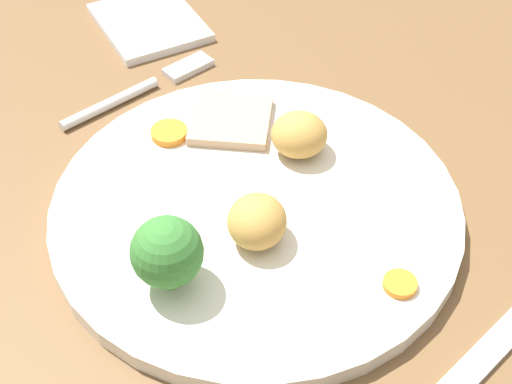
{
  "coord_description": "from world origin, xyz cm",
  "views": [
    {
      "loc": [
        30.15,
        -20.52,
        42.73
      ],
      "look_at": [
        1.02,
        2.08,
        6.0
      ],
      "focal_mm": 51.31,
      "sensor_mm": 36.0,
      "label": 1
    }
  ],
  "objects_px": {
    "meat_slice_main": "(231,120)",
    "carrot_coin_front": "(169,133)",
    "roast_potato_left": "(253,223)",
    "roast_potato_right": "(299,135)",
    "carrot_coin_back": "(400,284)",
    "broccoli_floret": "(167,253)",
    "dinner_plate": "(256,209)",
    "fork": "(144,88)",
    "folded_napkin": "(149,23)"
  },
  "relations": [
    {
      "from": "roast_potato_right",
      "to": "carrot_coin_front",
      "type": "bearing_deg",
      "value": -137.79
    },
    {
      "from": "carrot_coin_back",
      "to": "fork",
      "type": "relative_size",
      "value": 0.15
    },
    {
      "from": "roast_potato_left",
      "to": "roast_potato_right",
      "type": "xyz_separation_m",
      "value": [
        -0.05,
        0.08,
        -0.0
      ]
    },
    {
      "from": "meat_slice_main",
      "to": "carrot_coin_back",
      "type": "bearing_deg",
      "value": -3.31
    },
    {
      "from": "meat_slice_main",
      "to": "carrot_coin_front",
      "type": "distance_m",
      "value": 0.05
    },
    {
      "from": "roast_potato_left",
      "to": "folded_napkin",
      "type": "relative_size",
      "value": 0.4
    },
    {
      "from": "broccoli_floret",
      "to": "dinner_plate",
      "type": "bearing_deg",
      "value": 104.79
    },
    {
      "from": "carrot_coin_front",
      "to": "carrot_coin_back",
      "type": "distance_m",
      "value": 0.22
    },
    {
      "from": "carrot_coin_front",
      "to": "roast_potato_left",
      "type": "bearing_deg",
      "value": -6.52
    },
    {
      "from": "fork",
      "to": "folded_napkin",
      "type": "distance_m",
      "value": 0.11
    },
    {
      "from": "dinner_plate",
      "to": "broccoli_floret",
      "type": "bearing_deg",
      "value": -75.21
    },
    {
      "from": "roast_potato_right",
      "to": "carrot_coin_back",
      "type": "distance_m",
      "value": 0.15
    },
    {
      "from": "roast_potato_left",
      "to": "folded_napkin",
      "type": "bearing_deg",
      "value": 161.57
    },
    {
      "from": "meat_slice_main",
      "to": "roast_potato_right",
      "type": "height_order",
      "value": "roast_potato_right"
    },
    {
      "from": "roast_potato_right",
      "to": "fork",
      "type": "height_order",
      "value": "roast_potato_right"
    },
    {
      "from": "carrot_coin_back",
      "to": "fork",
      "type": "distance_m",
      "value": 0.3
    },
    {
      "from": "meat_slice_main",
      "to": "carrot_coin_front",
      "type": "xyz_separation_m",
      "value": [
        -0.02,
        -0.05,
        -0.0
      ]
    },
    {
      "from": "meat_slice_main",
      "to": "carrot_coin_front",
      "type": "bearing_deg",
      "value": -110.57
    },
    {
      "from": "meat_slice_main",
      "to": "broccoli_floret",
      "type": "xyz_separation_m",
      "value": [
        0.11,
        -0.13,
        0.02
      ]
    },
    {
      "from": "meat_slice_main",
      "to": "fork",
      "type": "bearing_deg",
      "value": -166.24
    },
    {
      "from": "roast_potato_left",
      "to": "broccoli_floret",
      "type": "bearing_deg",
      "value": -94.01
    },
    {
      "from": "fork",
      "to": "meat_slice_main",
      "type": "bearing_deg",
      "value": -79.55
    },
    {
      "from": "carrot_coin_front",
      "to": "fork",
      "type": "distance_m",
      "value": 0.08
    },
    {
      "from": "carrot_coin_front",
      "to": "broccoli_floret",
      "type": "height_order",
      "value": "broccoli_floret"
    },
    {
      "from": "dinner_plate",
      "to": "folded_napkin",
      "type": "height_order",
      "value": "dinner_plate"
    },
    {
      "from": "dinner_plate",
      "to": "roast_potato_left",
      "type": "relative_size",
      "value": 6.79
    },
    {
      "from": "meat_slice_main",
      "to": "broccoli_floret",
      "type": "bearing_deg",
      "value": -50.2
    },
    {
      "from": "meat_slice_main",
      "to": "fork",
      "type": "distance_m",
      "value": 0.1
    },
    {
      "from": "meat_slice_main",
      "to": "folded_napkin",
      "type": "bearing_deg",
      "value": 168.99
    },
    {
      "from": "carrot_coin_back",
      "to": "broccoli_floret",
      "type": "distance_m",
      "value": 0.15
    },
    {
      "from": "fork",
      "to": "folded_napkin",
      "type": "xyz_separation_m",
      "value": [
        -0.09,
        0.06,
        0.0
      ]
    },
    {
      "from": "dinner_plate",
      "to": "broccoli_floret",
      "type": "relative_size",
      "value": 5.63
    },
    {
      "from": "meat_slice_main",
      "to": "roast_potato_right",
      "type": "distance_m",
      "value": 0.06
    },
    {
      "from": "roast_potato_right",
      "to": "fork",
      "type": "xyz_separation_m",
      "value": [
        -0.16,
        -0.05,
        -0.03
      ]
    },
    {
      "from": "roast_potato_right",
      "to": "fork",
      "type": "relative_size",
      "value": 0.28
    },
    {
      "from": "folded_napkin",
      "to": "broccoli_floret",
      "type": "bearing_deg",
      "value": -29.31
    },
    {
      "from": "roast_potato_left",
      "to": "roast_potato_right",
      "type": "distance_m",
      "value": 0.1
    },
    {
      "from": "broccoli_floret",
      "to": "folded_napkin",
      "type": "relative_size",
      "value": 0.48
    },
    {
      "from": "carrot_coin_front",
      "to": "dinner_plate",
      "type": "bearing_deg",
      "value": 5.38
    },
    {
      "from": "meat_slice_main",
      "to": "roast_potato_right",
      "type": "relative_size",
      "value": 1.46
    },
    {
      "from": "dinner_plate",
      "to": "carrot_coin_back",
      "type": "distance_m",
      "value": 0.12
    },
    {
      "from": "roast_potato_left",
      "to": "roast_potato_right",
      "type": "bearing_deg",
      "value": 121.52
    },
    {
      "from": "dinner_plate",
      "to": "carrot_coin_front",
      "type": "relative_size",
      "value": 10.22
    },
    {
      "from": "broccoli_floret",
      "to": "folded_napkin",
      "type": "distance_m",
      "value": 0.33
    },
    {
      "from": "roast_potato_right",
      "to": "broccoli_floret",
      "type": "relative_size",
      "value": 0.82
    },
    {
      "from": "folded_napkin",
      "to": "fork",
      "type": "bearing_deg",
      "value": -34.36
    },
    {
      "from": "carrot_coin_front",
      "to": "broccoli_floret",
      "type": "bearing_deg",
      "value": -32.67
    },
    {
      "from": "fork",
      "to": "folded_napkin",
      "type": "bearing_deg",
      "value": 52.33
    },
    {
      "from": "carrot_coin_back",
      "to": "broccoli_floret",
      "type": "relative_size",
      "value": 0.42
    },
    {
      "from": "roast_potato_left",
      "to": "carrot_coin_front",
      "type": "xyz_separation_m",
      "value": [
        -0.13,
        0.01,
        -0.01
      ]
    }
  ]
}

